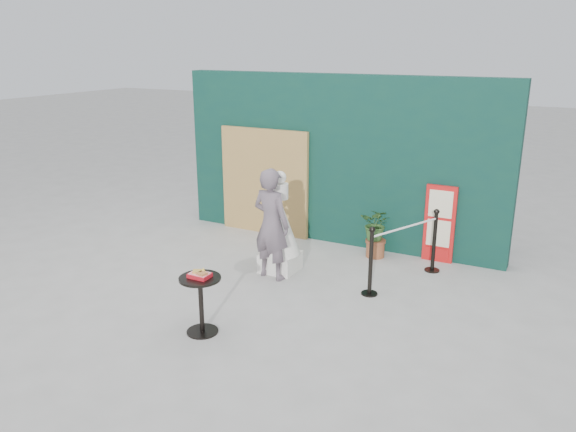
% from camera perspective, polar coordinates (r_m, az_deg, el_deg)
% --- Properties ---
extents(ground, '(60.00, 60.00, 0.00)m').
position_cam_1_polar(ground, '(7.86, -4.07, -9.30)').
color(ground, '#ADAAA5').
rests_on(ground, ground).
extents(back_wall, '(6.00, 0.30, 3.00)m').
position_cam_1_polar(back_wall, '(10.06, 5.13, 5.64)').
color(back_wall, '#0A2E29').
rests_on(back_wall, ground).
extents(bamboo_fence, '(1.80, 0.08, 2.00)m').
position_cam_1_polar(bamboo_fence, '(10.58, -2.42, 3.49)').
color(bamboo_fence, tan).
rests_on(bamboo_fence, ground).
extents(woman, '(0.70, 0.52, 1.74)m').
position_cam_1_polar(woman, '(8.51, -1.72, -0.83)').
color(woman, '#60525B').
rests_on(woman, ground).
extents(menu_board, '(0.50, 0.07, 1.30)m').
position_cam_1_polar(menu_board, '(9.55, 15.13, -0.80)').
color(menu_board, red).
rests_on(menu_board, ground).
extents(statue, '(0.64, 0.64, 1.63)m').
position_cam_1_polar(statue, '(8.83, -0.81, -1.54)').
color(statue, white).
rests_on(statue, ground).
extents(cafe_table, '(0.52, 0.52, 0.75)m').
position_cam_1_polar(cafe_table, '(7.09, -8.85, -8.04)').
color(cafe_table, black).
rests_on(cafe_table, ground).
extents(food_basket, '(0.26, 0.19, 0.11)m').
position_cam_1_polar(food_basket, '(6.98, -8.94, -5.88)').
color(food_basket, red).
rests_on(food_basket, cafe_table).
extents(planter, '(0.51, 0.44, 0.87)m').
position_cam_1_polar(planter, '(9.57, 8.95, -1.27)').
color(planter, '#974F31').
rests_on(planter, ground).
extents(stanchion_barrier, '(0.84, 1.54, 1.03)m').
position_cam_1_polar(stanchion_barrier, '(8.63, 11.71, -3.56)').
color(stanchion_barrier, black).
rests_on(stanchion_barrier, ground).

